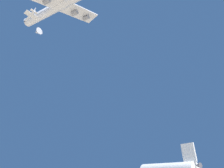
{
  "coord_description": "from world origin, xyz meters",
  "views": [
    {
      "loc": [
        -42.51,
        80.98,
        4.23
      ],
      "look_at": [
        20.96,
        19.65,
        49.89
      ],
      "focal_mm": 27.52,
      "sensor_mm": 36.0,
      "label": 1
    }
  ],
  "objects": [
    {
      "name": "chase_jet_trailing",
      "position": [
        58.7,
        63.44,
        101.98
      ],
      "size": [
        15.25,
        8.41,
        4.0
      ],
      "rotation": [
        0.0,
        0.0,
        0.1
      ],
      "color": "silver"
    },
    {
      "name": "carrier_jet",
      "position": [
        42.42,
        50.06,
        110.72
      ],
      "size": [
        79.52,
        57.75,
        23.94
      ],
      "rotation": [
        -0.3,
        0.0,
        0.02
      ],
      "color": "white"
    }
  ]
}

